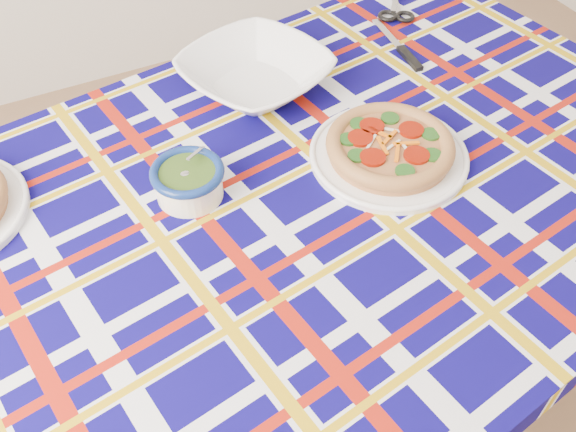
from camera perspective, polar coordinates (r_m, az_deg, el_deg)
name	(u,v)px	position (r m, az deg, el deg)	size (l,w,h in m)	color
dining_table	(301,225)	(1.28, 1.14, -0.84)	(1.87, 1.34, 0.80)	brown
tablecloth	(301,216)	(1.26, 1.16, -0.04)	(1.75, 1.11, 0.11)	#090450
main_focaccia_plate	(390,146)	(1.29, 9.05, 6.13)	(0.33, 0.33, 0.06)	#A96A3C
pesto_bowl	(188,179)	(1.21, -8.87, 3.26)	(0.14, 0.14, 0.08)	#233B10
serving_bowl	(255,74)	(1.46, -2.92, 12.51)	(0.31, 0.31, 0.08)	white
table_knife	(389,35)	(1.68, 8.93, 15.65)	(0.26, 0.02, 0.01)	silver
kitchen_scissors	(395,0)	(1.83, 9.53, 18.40)	(0.21, 0.10, 0.02)	silver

